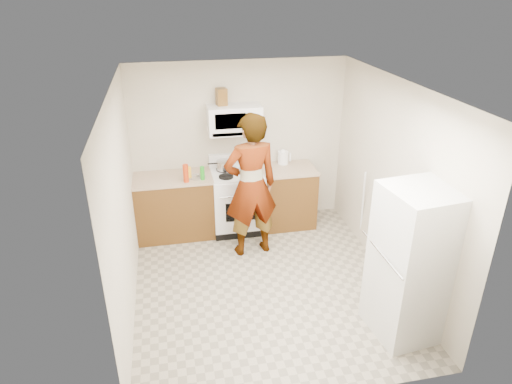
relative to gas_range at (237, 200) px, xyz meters
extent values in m
plane|color=gray|center=(0.10, -1.48, -0.49)|extent=(3.60, 3.60, 0.00)
cube|color=beige|center=(0.10, 0.31, 0.76)|extent=(3.20, 0.02, 2.50)
cube|color=beige|center=(1.69, -1.48, 0.76)|extent=(0.02, 3.60, 2.50)
cube|color=#593215|center=(-0.94, 0.01, -0.04)|extent=(1.12, 0.62, 0.90)
cube|color=tan|center=(-0.94, 0.01, 0.43)|extent=(1.14, 0.64, 0.03)
cube|color=#593215|center=(0.78, 0.01, -0.04)|extent=(0.80, 0.62, 0.90)
cube|color=tan|center=(0.78, 0.01, 0.43)|extent=(0.82, 0.64, 0.03)
cube|color=white|center=(0.00, -0.01, -0.04)|extent=(0.76, 0.65, 0.90)
cube|color=white|center=(0.00, -0.01, 0.43)|extent=(0.76, 0.62, 0.03)
cube|color=white|center=(0.00, 0.28, 0.54)|extent=(0.76, 0.08, 0.20)
cube|color=white|center=(0.00, 0.13, 1.21)|extent=(0.76, 0.38, 0.40)
imported|color=tan|center=(0.08, -0.69, 0.52)|extent=(0.80, 0.59, 2.02)
cube|color=white|center=(1.42, -2.58, 0.36)|extent=(0.78, 0.78, 1.70)
cylinder|color=white|center=(0.75, 0.21, 0.55)|extent=(0.21, 0.21, 0.20)
cube|color=brown|center=(-0.17, 0.18, 1.53)|extent=(0.16, 0.16, 0.24)
cylinder|color=#B7B7BC|center=(-0.16, 0.11, 0.53)|extent=(0.30, 0.30, 0.12)
cube|color=silver|center=(0.19, -0.16, 0.47)|extent=(0.28, 0.21, 0.05)
cylinder|color=#B6310D|center=(-0.75, -0.20, 0.58)|extent=(0.10, 0.10, 0.26)
cylinder|color=yellow|center=(-0.69, -0.06, 0.53)|extent=(0.06, 0.06, 0.17)
cylinder|color=#1E981B|center=(-0.52, -0.17, 0.55)|extent=(0.06, 0.06, 0.20)
cylinder|color=white|center=(-0.58, -0.07, 0.46)|extent=(0.25, 0.25, 0.01)
cylinder|color=silver|center=(1.67, -0.79, 0.10)|extent=(0.16, 0.23, 1.16)
camera|label=1|loc=(-0.95, -6.12, 3.04)|focal=32.00mm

